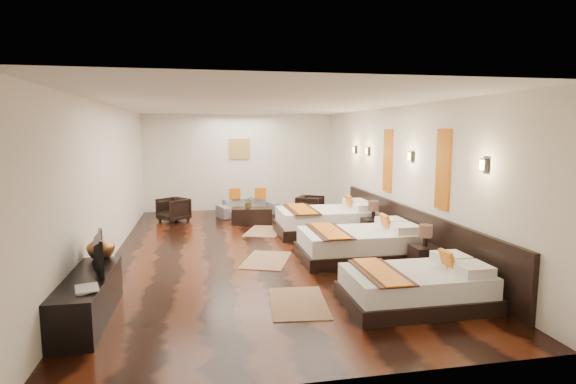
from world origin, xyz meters
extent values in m
cube|color=black|center=(0.00, 0.00, 0.00)|extent=(5.50, 9.50, 0.01)
cube|color=white|center=(0.00, 0.00, 2.80)|extent=(5.50, 9.50, 0.01)
cube|color=silver|center=(0.00, 4.75, 1.40)|extent=(5.50, 0.01, 2.80)
cube|color=silver|center=(-2.75, 0.00, 1.40)|extent=(0.01, 9.50, 2.80)
cube|color=silver|center=(2.75, 0.00, 1.40)|extent=(0.01, 9.50, 2.80)
cube|color=black|center=(2.71, -0.80, 0.45)|extent=(0.08, 6.60, 0.90)
cube|color=black|center=(1.67, -3.18, 0.10)|extent=(1.91, 1.18, 0.20)
cube|color=white|center=(1.67, -3.18, 0.34)|extent=(1.82, 1.09, 0.27)
cube|color=orange|center=(2.12, -3.18, 0.58)|extent=(0.14, 0.29, 0.29)
cube|color=#38190F|center=(1.17, -3.18, 0.48)|extent=(0.50, 1.20, 0.02)
cube|color=orange|center=(1.17, -3.18, 0.50)|extent=(0.35, 1.20, 0.02)
cube|color=black|center=(1.67, -0.97, 0.11)|extent=(2.14, 1.33, 0.22)
cube|color=white|center=(1.67, -0.97, 0.38)|extent=(2.04, 1.22, 0.31)
cube|color=orange|center=(2.18, -0.97, 0.65)|extent=(0.16, 0.33, 0.33)
cube|color=#38190F|center=(1.11, -0.97, 0.54)|extent=(0.56, 1.35, 0.02)
cube|color=orange|center=(1.11, -0.97, 0.56)|extent=(0.39, 1.35, 0.02)
cube|color=black|center=(1.67, 1.15, 0.12)|extent=(2.28, 1.41, 0.24)
cube|color=white|center=(1.67, 1.15, 0.40)|extent=(2.17, 1.30, 0.33)
cube|color=orange|center=(2.21, 1.15, 0.69)|extent=(0.17, 0.35, 0.35)
cube|color=#38190F|center=(1.07, 1.15, 0.57)|extent=(0.60, 1.43, 0.02)
cube|color=orange|center=(1.07, 1.15, 0.59)|extent=(0.41, 1.43, 0.02)
cube|color=black|center=(2.44, -1.95, 0.23)|extent=(0.41, 0.41, 0.46)
cylinder|color=black|center=(2.44, -1.95, 0.55)|extent=(0.07, 0.07, 0.18)
cylinder|color=#3F2619|center=(2.44, -1.95, 0.71)|extent=(0.22, 0.22, 0.20)
cube|color=black|center=(2.44, 0.31, 0.24)|extent=(0.43, 0.43, 0.48)
cylinder|color=black|center=(2.44, 0.31, 0.58)|extent=(0.08, 0.08, 0.19)
cylinder|color=#3F2619|center=(2.44, 0.31, 0.75)|extent=(0.23, 0.23, 0.21)
cube|color=#916C4A|center=(0.15, -2.83, 0.01)|extent=(0.87, 1.27, 0.01)
cube|color=#916C4A|center=(0.01, -0.73, 0.01)|extent=(1.12, 1.39, 0.01)
cube|color=#916C4A|center=(0.29, 1.63, 0.01)|extent=(1.12, 1.39, 0.01)
cube|color=black|center=(-2.50, -2.87, 0.28)|extent=(0.50, 1.80, 0.55)
imported|color=black|center=(-2.45, -2.67, 0.79)|extent=(0.28, 0.82, 0.47)
imported|color=black|center=(-2.50, -3.40, 0.57)|extent=(0.32, 0.38, 0.03)
imported|color=brown|center=(-2.50, -2.05, 0.74)|extent=(0.44, 0.44, 0.38)
imported|color=slate|center=(0.12, 3.63, 0.24)|extent=(1.75, 1.13, 0.48)
imported|color=black|center=(-1.84, 3.24, 0.30)|extent=(0.93, 0.93, 0.61)
imported|color=black|center=(1.74, 3.05, 0.30)|extent=(0.89, 0.88, 0.60)
cube|color=black|center=(0.12, 2.58, 0.20)|extent=(1.05, 0.61, 0.40)
imported|color=#286120|center=(0.04, 2.57, 0.55)|extent=(0.33, 0.30, 0.30)
cube|color=#D86014|center=(2.73, -1.90, 1.70)|extent=(0.04, 0.40, 1.30)
cube|color=#D86014|center=(2.73, 0.30, 1.70)|extent=(0.04, 0.40, 1.30)
cube|color=black|center=(2.71, -3.00, 1.85)|extent=(0.06, 0.12, 0.18)
cube|color=#FFD18C|center=(2.68, -3.00, 1.85)|extent=(0.02, 0.10, 0.14)
cube|color=black|center=(2.71, -0.80, 1.85)|extent=(0.06, 0.12, 0.18)
cube|color=#FFD18C|center=(2.68, -0.80, 1.85)|extent=(0.02, 0.10, 0.14)
cube|color=black|center=(2.71, 1.40, 1.85)|extent=(0.06, 0.12, 0.18)
cube|color=#FFD18C|center=(2.68, 1.40, 1.85)|extent=(0.02, 0.10, 0.14)
cube|color=black|center=(2.71, 2.30, 1.85)|extent=(0.06, 0.12, 0.18)
cube|color=#FFD18C|center=(2.68, 2.30, 1.85)|extent=(0.02, 0.10, 0.14)
cube|color=#AD873F|center=(0.00, 4.73, 1.80)|extent=(0.60, 0.04, 0.60)
camera|label=1|loc=(-1.09, -8.53, 2.31)|focal=28.06mm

